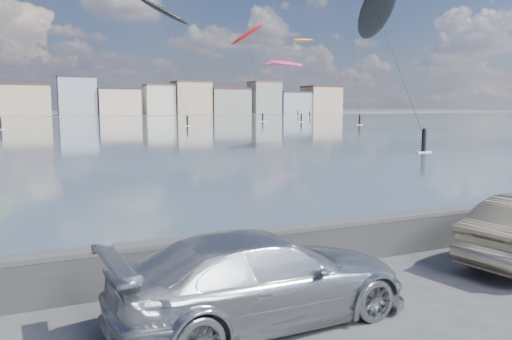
# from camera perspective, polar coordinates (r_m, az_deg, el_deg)

# --- Properties ---
(ground) EXTENTS (700.00, 700.00, 0.00)m
(ground) POSITION_cam_1_polar(r_m,az_deg,el_deg) (9.10, 4.72, -17.31)
(ground) COLOR #333335
(ground) RESTS_ON ground
(bay_water) EXTENTS (500.00, 177.00, 0.00)m
(bay_water) POSITION_cam_1_polar(r_m,az_deg,el_deg) (98.88, -21.76, 4.72)
(bay_water) COLOR #31404E
(bay_water) RESTS_ON ground
(far_shore_strip) EXTENTS (500.00, 60.00, 0.00)m
(far_shore_strip) POSITION_cam_1_polar(r_m,az_deg,el_deg) (207.30, -23.04, 5.81)
(far_shore_strip) COLOR #4C473D
(far_shore_strip) RESTS_ON ground
(seawall) EXTENTS (400.00, 0.36, 1.08)m
(seawall) POSITION_cam_1_polar(r_m,az_deg,el_deg) (11.18, -1.99, -9.32)
(seawall) COLOR #28282B
(seawall) RESTS_ON ground
(far_buildings) EXTENTS (240.79, 13.26, 14.60)m
(far_buildings) POSITION_cam_1_polar(r_m,az_deg,el_deg) (193.32, -22.65, 7.54)
(far_buildings) COLOR silver
(far_buildings) RESTS_ON ground
(car_silver) EXTENTS (5.62, 2.60, 1.59)m
(car_silver) POSITION_cam_1_polar(r_m,az_deg,el_deg) (8.97, 0.72, -12.16)
(car_silver) COLOR #ADB1B6
(car_silver) RESTS_ON ground
(kitesurfer_2) EXTENTS (6.82, 11.52, 14.48)m
(kitesurfer_2) POSITION_cam_1_polar(r_m,az_deg,el_deg) (47.41, 13.65, 17.21)
(kitesurfer_2) COLOR black
(kitesurfer_2) RESTS_ON ground
(kitesurfer_3) EXTENTS (8.26, 10.49, 23.67)m
(kitesurfer_3) POSITION_cam_1_polar(r_m,az_deg,el_deg) (122.87, -0.94, 15.16)
(kitesurfer_3) COLOR red
(kitesurfer_3) RESTS_ON ground
(kitesurfer_5) EXTENTS (8.59, 15.57, 15.17)m
(kitesurfer_5) POSITION_cam_1_polar(r_m,az_deg,el_deg) (123.39, 3.38, 11.98)
(kitesurfer_5) COLOR #E5338C
(kitesurfer_5) RESTS_ON ground
(kitesurfer_6) EXTENTS (7.15, 19.40, 19.35)m
(kitesurfer_6) POSITION_cam_1_polar(r_m,az_deg,el_deg) (182.93, 2.23, 11.93)
(kitesurfer_6) COLOR #E5338C
(kitesurfer_6) RESTS_ON ground
(kitesurfer_13) EXTENTS (10.40, 11.29, 24.42)m
(kitesurfer_13) POSITION_cam_1_polar(r_m,az_deg,el_deg) (101.00, -10.49, 17.33)
(kitesurfer_13) COLOR black
(kitesurfer_13) RESTS_ON ground
(kitesurfer_14) EXTENTS (9.21, 11.81, 25.45)m
(kitesurfer_14) POSITION_cam_1_polar(r_m,az_deg,el_deg) (166.92, 5.42, 14.45)
(kitesurfer_14) COLOR orange
(kitesurfer_14) RESTS_ON ground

